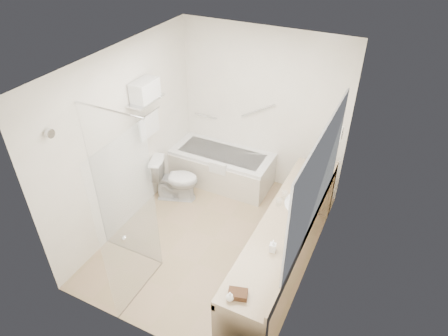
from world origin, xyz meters
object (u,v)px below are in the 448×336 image
at_px(vanity_counter, 285,235).
at_px(water_bottle_left, 312,162).
at_px(bathtub, 222,167).
at_px(toilet, 175,179).
at_px(amenity_basket, 238,294).

bearing_deg(vanity_counter, water_bottle_left, 92.71).
height_order(bathtub, toilet, toilet).
height_order(vanity_counter, water_bottle_left, water_bottle_left).
xyz_separation_m(amenity_basket, water_bottle_left, (0.02, 2.37, 0.05)).
height_order(vanity_counter, toilet, vanity_counter).
xyz_separation_m(bathtub, toilet, (-0.45, -0.69, 0.07)).
bearing_deg(bathtub, toilet, -123.07).
bearing_deg(amenity_basket, vanity_counter, 86.20).
height_order(bathtub, water_bottle_left, water_bottle_left).
distance_m(toilet, amenity_basket, 2.72).
xyz_separation_m(toilet, water_bottle_left, (1.92, 0.50, 0.59)).
bearing_deg(vanity_counter, bathtub, 137.65).
relative_size(bathtub, toilet, 2.28).
bearing_deg(bathtub, water_bottle_left, -7.62).
distance_m(toilet, water_bottle_left, 2.07).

